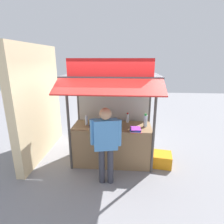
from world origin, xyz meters
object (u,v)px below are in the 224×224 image
water_bottle_left (86,120)px  magazine_stack_mid_right (94,125)px  magazine_stack_center (136,130)px  banana_bunch_inner_left (135,91)px  water_bottle_right (145,121)px  plastic_crate (162,159)px  magazine_stack_rear_center (117,126)px  banana_bunch_rightmost (104,93)px  vendor_person (106,140)px  water_bottle_front_right (128,118)px

water_bottle_left → magazine_stack_mid_right: water_bottle_left is taller
magazine_stack_center → banana_bunch_inner_left: bearing=-106.7°
water_bottle_right → plastic_crate: size_ratio=0.72×
magazine_stack_rear_center → banana_bunch_inner_left: banana_bunch_inner_left is taller
magazine_stack_mid_right → magazine_stack_rear_center: 0.56m
banana_bunch_rightmost → vendor_person: size_ratio=0.17×
water_bottle_front_right → magazine_stack_center: size_ratio=0.85×
magazine_stack_center → magazine_stack_rear_center: bearing=153.5°
banana_bunch_rightmost → magazine_stack_center: bearing=14.8°
water_bottle_front_right → vendor_person: size_ratio=0.15×
banana_bunch_rightmost → magazine_stack_mid_right: bearing=123.6°
water_bottle_left → magazine_stack_center: 1.24m
vendor_person → magazine_stack_rear_center: bearing=-116.2°
water_bottle_front_right → plastic_crate: bearing=-22.5°
water_bottle_left → banana_bunch_rightmost: 1.07m
plastic_crate → vendor_person: bearing=-150.1°
magazine_stack_rear_center → vendor_person: (-0.19, -0.73, -0.03)m
vendor_person → water_bottle_left: bearing=-67.9°
magazine_stack_rear_center → vendor_person: 0.76m
magazine_stack_mid_right → water_bottle_left: bearing=164.7°
plastic_crate → water_bottle_right: bearing=169.0°
magazine_stack_center → water_bottle_left: bearing=164.4°
water_bottle_front_right → banana_bunch_inner_left: bearing=-80.8°
water_bottle_left → plastic_crate: water_bottle_left is taller
magazine_stack_rear_center → magazine_stack_center: 0.48m
banana_bunch_inner_left → magazine_stack_center: bearing=73.3°
magazine_stack_rear_center → magazine_stack_center: bearing=-26.5°
vendor_person → plastic_crate: size_ratio=3.73×
banana_bunch_inner_left → magazine_stack_rear_center: bearing=133.7°
water_bottle_right → banana_bunch_inner_left: 0.98m
water_bottle_left → plastic_crate: 2.10m
water_bottle_right → magazine_stack_rear_center: 0.69m
water_bottle_right → water_bottle_front_right: bearing=147.0°
banana_bunch_inner_left → plastic_crate: bearing=28.8°
magazine_stack_mid_right → banana_bunch_inner_left: bearing=-26.0°
water_bottle_front_right → magazine_stack_rear_center: bearing=-123.2°
plastic_crate → magazine_stack_rear_center: bearing=-179.0°
magazine_stack_mid_right → magazine_stack_rear_center: magazine_stack_rear_center is taller
magazine_stack_rear_center → water_bottle_front_right: bearing=56.8°
water_bottle_left → banana_bunch_rightmost: bearing=-45.1°
water_bottle_right → magazine_stack_center: bearing=-127.4°
water_bottle_left → water_bottle_right: bearing=-0.5°
water_bottle_right → banana_bunch_rightmost: banana_bunch_rightmost is taller
magazine_stack_mid_right → banana_bunch_rightmost: (0.30, -0.45, 0.89)m
magazine_stack_center → banana_bunch_inner_left: 0.92m
water_bottle_right → vendor_person: bearing=-135.7°
vendor_person → water_bottle_right: bearing=-147.4°
water_bottle_left → magazine_stack_center: water_bottle_left is taller
water_bottle_front_right → vendor_person: bearing=-111.4°
water_bottle_front_right → magazine_stack_mid_right: bearing=-158.3°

